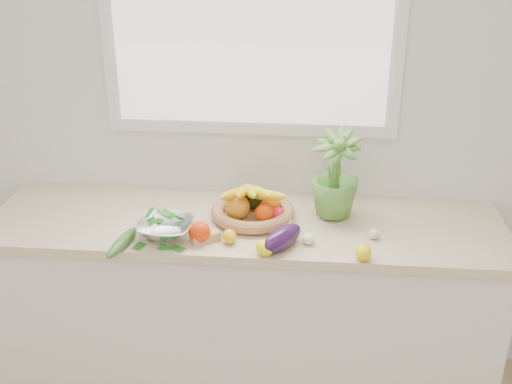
# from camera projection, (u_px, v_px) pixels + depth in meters

# --- Properties ---
(back_wall) EXTENTS (4.50, 0.02, 2.70)m
(back_wall) POSITION_uv_depth(u_px,v_px,m) (252.00, 101.00, 2.86)
(back_wall) COLOR white
(back_wall) RESTS_ON ground
(counter_cabinet) EXTENTS (2.20, 0.58, 0.86)m
(counter_cabinet) POSITION_uv_depth(u_px,v_px,m) (246.00, 310.00, 2.98)
(counter_cabinet) COLOR silver
(counter_cabinet) RESTS_ON ground
(countertop) EXTENTS (2.24, 0.62, 0.04)m
(countertop) POSITION_uv_depth(u_px,v_px,m) (245.00, 225.00, 2.79)
(countertop) COLOR beige
(countertop) RESTS_ON counter_cabinet
(window_frame) EXTENTS (1.30, 0.03, 1.10)m
(window_frame) POSITION_uv_depth(u_px,v_px,m) (251.00, 9.00, 2.68)
(window_frame) COLOR white
(window_frame) RESTS_ON back_wall
(window_pane) EXTENTS (1.18, 0.01, 0.98)m
(window_pane) POSITION_uv_depth(u_px,v_px,m) (250.00, 10.00, 2.66)
(window_pane) COLOR white
(window_pane) RESTS_ON window_frame
(orange_loose) EXTENTS (0.10, 0.10, 0.09)m
(orange_loose) POSITION_uv_depth(u_px,v_px,m) (199.00, 232.00, 2.59)
(orange_loose) COLOR red
(orange_loose) RESTS_ON countertop
(lemon_a) EXTENTS (0.08, 0.09, 0.06)m
(lemon_a) POSITION_uv_depth(u_px,v_px,m) (230.00, 237.00, 2.60)
(lemon_a) COLOR #F6B40D
(lemon_a) RESTS_ON countertop
(lemon_b) EXTENTS (0.07, 0.09, 0.07)m
(lemon_b) POSITION_uv_depth(u_px,v_px,m) (363.00, 252.00, 2.47)
(lemon_b) COLOR #FFED0D
(lemon_b) RESTS_ON countertop
(lemon_c) EXTENTS (0.10, 0.10, 0.06)m
(lemon_c) POSITION_uv_depth(u_px,v_px,m) (264.00, 248.00, 2.51)
(lemon_c) COLOR #FFFB0D
(lemon_c) RESTS_ON countertop
(apple) EXTENTS (0.07, 0.07, 0.07)m
(apple) POSITION_uv_depth(u_px,v_px,m) (278.00, 216.00, 2.75)
(apple) COLOR red
(apple) RESTS_ON countertop
(ginger) EXTENTS (0.13, 0.11, 0.04)m
(ginger) POSITION_uv_depth(u_px,v_px,m) (206.00, 237.00, 2.61)
(ginger) COLOR tan
(ginger) RESTS_ON countertop
(garlic_a) EXTENTS (0.05, 0.05, 0.04)m
(garlic_a) POSITION_uv_depth(u_px,v_px,m) (374.00, 234.00, 2.63)
(garlic_a) COLOR silver
(garlic_a) RESTS_ON countertop
(garlic_b) EXTENTS (0.05, 0.05, 0.04)m
(garlic_b) POSITION_uv_depth(u_px,v_px,m) (286.00, 222.00, 2.73)
(garlic_b) COLOR silver
(garlic_b) RESTS_ON countertop
(garlic_c) EXTENTS (0.07, 0.07, 0.04)m
(garlic_c) POSITION_uv_depth(u_px,v_px,m) (309.00, 239.00, 2.59)
(garlic_c) COLOR white
(garlic_c) RESTS_ON countertop
(eggplant) EXTENTS (0.20, 0.24, 0.09)m
(eggplant) POSITION_uv_depth(u_px,v_px,m) (282.00, 238.00, 2.55)
(eggplant) COLOR #2B0F3A
(eggplant) RESTS_ON countertop
(cucumber) EXTENTS (0.09, 0.26, 0.05)m
(cucumber) POSITION_uv_depth(u_px,v_px,m) (122.00, 242.00, 2.56)
(cucumber) COLOR #2E5A1A
(cucumber) RESTS_ON countertop
(radish) EXTENTS (0.04, 0.04, 0.03)m
(radish) POSITION_uv_depth(u_px,v_px,m) (266.00, 251.00, 2.51)
(radish) COLOR red
(radish) RESTS_ON countertop
(potted_herb) EXTENTS (0.27, 0.27, 0.38)m
(potted_herb) POSITION_uv_depth(u_px,v_px,m) (335.00, 173.00, 2.73)
(potted_herb) COLOR #548F34
(potted_herb) RESTS_ON countertop
(fruit_basket) EXTENTS (0.44, 0.44, 0.19)m
(fruit_basket) POSITION_uv_depth(u_px,v_px,m) (252.00, 207.00, 2.78)
(fruit_basket) COLOR #B77F51
(fruit_basket) RESTS_ON countertop
(colander_with_spinach) EXTENTS (0.23, 0.23, 0.12)m
(colander_with_spinach) POSITION_uv_depth(u_px,v_px,m) (165.00, 225.00, 2.62)
(colander_with_spinach) COLOR white
(colander_with_spinach) RESTS_ON countertop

